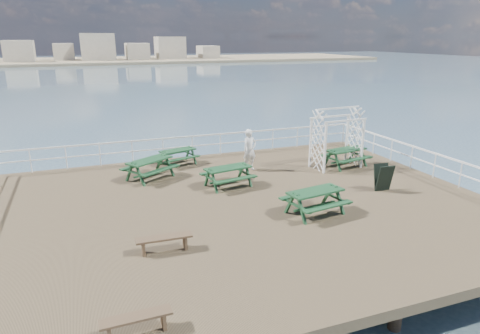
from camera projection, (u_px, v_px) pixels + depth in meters
name	position (u px, v px, depth m)	size (l,w,h in m)	color
ground	(241.00, 208.00, 15.46)	(18.00, 14.00, 0.30)	brown
sea_backdrop	(132.00, 57.00, 139.79)	(300.00, 300.00, 9.20)	#435F71
railing	(217.00, 163.00, 17.43)	(17.77, 13.76, 1.10)	white
picnic_table_a	(150.00, 165.00, 18.06)	(2.52, 2.41, 0.96)	#163E22
picnic_table_b	(178.00, 154.00, 20.12)	(1.98, 1.76, 0.81)	#163E22
picnic_table_c	(346.00, 154.00, 19.81)	(2.19, 1.90, 0.94)	#163E22
picnic_table_d	(228.00, 172.00, 17.15)	(2.10, 1.80, 0.91)	#163E22
picnic_table_e	(315.00, 197.00, 14.46)	(2.18, 1.87, 0.95)	#163E22
flat_bench_near	(164.00, 240.00, 11.97)	(1.58, 0.42, 0.45)	brown
flat_bench_far	(136.00, 320.00, 8.63)	(1.46, 0.38, 0.42)	brown
trellis_arbor	(337.00, 141.00, 19.48)	(2.32, 1.35, 2.78)	white
sandwich_board	(383.00, 178.00, 16.68)	(0.68, 0.52, 1.07)	black
person	(250.00, 150.00, 19.16)	(0.68, 0.45, 1.87)	white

